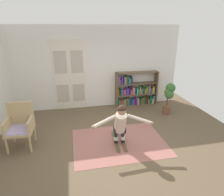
{
  "coord_description": "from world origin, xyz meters",
  "views": [
    {
      "loc": [
        -0.92,
        -4.33,
        2.82
      ],
      "look_at": [
        0.09,
        0.46,
        1.05
      ],
      "focal_mm": 31.61,
      "sensor_mm": 36.0,
      "label": 1
    }
  ],
  "objects_px": {
    "bookshelf": "(135,92)",
    "wicker_chair": "(20,125)",
    "potted_plant": "(169,95)",
    "person_skier": "(121,122)",
    "skis_pair": "(119,141)"
  },
  "relations": [
    {
      "from": "bookshelf",
      "to": "wicker_chair",
      "type": "xyz_separation_m",
      "value": [
        -3.6,
        -2.07,
        0.05
      ]
    },
    {
      "from": "person_skier",
      "to": "bookshelf",
      "type": "bearing_deg",
      "value": 65.05
    },
    {
      "from": "potted_plant",
      "to": "person_skier",
      "type": "distance_m",
      "value": 2.54
    },
    {
      "from": "potted_plant",
      "to": "skis_pair",
      "type": "xyz_separation_m",
      "value": [
        -2.02,
        -1.33,
        -0.66
      ]
    },
    {
      "from": "wicker_chair",
      "to": "potted_plant",
      "type": "bearing_deg",
      "value": 12.74
    },
    {
      "from": "wicker_chair",
      "to": "skis_pair",
      "type": "relative_size",
      "value": 1.16
    },
    {
      "from": "skis_pair",
      "to": "potted_plant",
      "type": "bearing_deg",
      "value": 33.38
    },
    {
      "from": "potted_plant",
      "to": "person_skier",
      "type": "xyz_separation_m",
      "value": [
        -2.03,
        -1.52,
        -0.02
      ]
    },
    {
      "from": "wicker_chair",
      "to": "potted_plant",
      "type": "height_order",
      "value": "wicker_chair"
    },
    {
      "from": "wicker_chair",
      "to": "person_skier",
      "type": "bearing_deg",
      "value": -12.34
    },
    {
      "from": "wicker_chair",
      "to": "potted_plant",
      "type": "relative_size",
      "value": 1.01
    },
    {
      "from": "wicker_chair",
      "to": "skis_pair",
      "type": "bearing_deg",
      "value": -7.85
    },
    {
      "from": "bookshelf",
      "to": "skis_pair",
      "type": "relative_size",
      "value": 1.67
    },
    {
      "from": "potted_plant",
      "to": "skis_pair",
      "type": "height_order",
      "value": "potted_plant"
    },
    {
      "from": "bookshelf",
      "to": "person_skier",
      "type": "relative_size",
      "value": 1.1
    }
  ]
}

